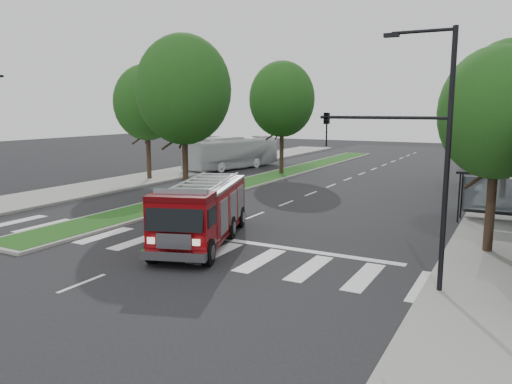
% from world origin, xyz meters
% --- Properties ---
extents(ground, '(140.00, 140.00, 0.00)m').
position_xyz_m(ground, '(0.00, 0.00, 0.00)').
color(ground, black).
rests_on(ground, ground).
extents(sidewalk_left, '(5.00, 80.00, 0.15)m').
position_xyz_m(sidewalk_left, '(-14.50, 10.00, 0.07)').
color(sidewalk_left, gray).
rests_on(sidewalk_left, ground).
extents(median, '(3.00, 50.00, 0.15)m').
position_xyz_m(median, '(-6.00, 18.00, 0.08)').
color(median, gray).
rests_on(median, ground).
extents(bus_shelter, '(3.20, 1.60, 2.61)m').
position_xyz_m(bus_shelter, '(11.20, 8.15, 2.04)').
color(bus_shelter, black).
rests_on(bus_shelter, ground).
extents(tree_right_near, '(4.40, 4.40, 8.05)m').
position_xyz_m(tree_right_near, '(11.50, 2.00, 5.51)').
color(tree_right_near, black).
rests_on(tree_right_near, ground).
extents(tree_right_mid, '(5.60, 5.60, 9.72)m').
position_xyz_m(tree_right_mid, '(11.50, 14.00, 6.49)').
color(tree_right_mid, black).
rests_on(tree_right_mid, ground).
extents(tree_median_near, '(5.80, 5.80, 10.16)m').
position_xyz_m(tree_median_near, '(-6.00, 6.00, 6.81)').
color(tree_median_near, black).
rests_on(tree_median_near, ground).
extents(tree_median_far, '(5.60, 5.60, 9.72)m').
position_xyz_m(tree_median_far, '(-6.00, 20.00, 6.49)').
color(tree_median_far, black).
rests_on(tree_median_far, ground).
extents(tree_left_mid, '(5.20, 5.20, 9.16)m').
position_xyz_m(tree_left_mid, '(-14.00, 12.00, 6.16)').
color(tree_left_mid, black).
rests_on(tree_left_mid, ground).
extents(streetlight_right_near, '(4.08, 0.22, 8.00)m').
position_xyz_m(streetlight_right_near, '(9.61, -3.50, 4.67)').
color(streetlight_right_near, black).
rests_on(streetlight_right_near, ground).
extents(streetlight_right_far, '(2.11, 0.20, 8.00)m').
position_xyz_m(streetlight_right_far, '(10.35, 20.00, 4.48)').
color(streetlight_right_far, black).
rests_on(streetlight_right_far, ground).
extents(fire_engine, '(4.81, 8.27, 2.75)m').
position_xyz_m(fire_engine, '(0.60, -1.88, 1.32)').
color(fire_engine, '#4E0406').
rests_on(fire_engine, ground).
extents(city_bus, '(4.62, 11.26, 3.06)m').
position_xyz_m(city_bus, '(-12.00, 21.79, 1.53)').
color(city_bus, silver).
rests_on(city_bus, ground).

